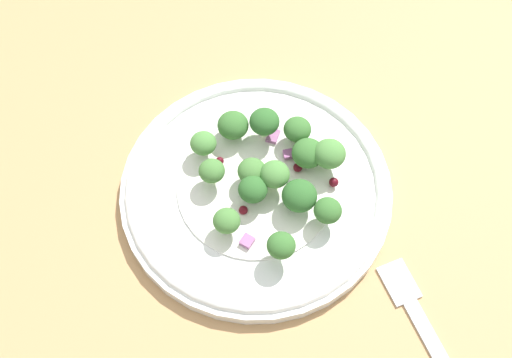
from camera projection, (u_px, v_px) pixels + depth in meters
The scene contains 25 objects.
ground_plane at pixel (238, 175), 60.46cm from camera, with size 180.00×180.00×2.00cm, color tan.
plate at pixel (256, 189), 57.64cm from camera, with size 23.78×23.78×1.70cm.
dressing_pool at pixel (256, 187), 57.26cm from camera, with size 13.79×13.79×0.20cm, color white.
broccoli_floret_0 at pixel (299, 196), 54.77cm from camera, with size 2.98×2.98×3.02cm.
broccoli_floret_1 at pixel (308, 154), 56.97cm from camera, with size 2.85×2.85×2.88cm.
broccoli_floret_2 at pixel (212, 171), 55.78cm from camera, with size 2.26×2.26×2.29cm.
broccoli_floret_3 at pixel (203, 144), 57.27cm from camera, with size 2.32×2.32×2.35cm.
broccoli_floret_4 at pixel (253, 190), 55.04cm from camera, with size 2.49×2.49×2.52cm.
broccoli_floret_5 at pixel (297, 130), 58.02cm from camera, with size 2.47×2.47×2.50cm.
broccoli_floret_6 at pixel (230, 126), 58.41cm from camera, with size 2.80×2.80×2.83cm.
broccoli_floret_7 at pixel (328, 211), 54.02cm from camera, with size 2.35×2.35×2.38cm.
broccoli_floret_8 at pixel (227, 221), 53.70cm from camera, with size 2.27×2.27×2.30cm.
broccoli_floret_9 at pixel (264, 122), 57.81cm from camera, with size 2.68×2.68×2.71cm.
broccoli_floret_10 at pixel (275, 175), 55.37cm from camera, with size 2.55×2.55×2.58cm.
broccoli_floret_11 at pixel (281, 246), 52.25cm from camera, with size 2.34×2.34×2.37cm.
broccoli_floret_12 at pixel (252, 172), 55.97cm from camera, with size 2.48×2.48×2.51cm.
broccoli_floret_13 at pixel (329, 154), 56.34cm from camera, with size 2.82×2.82×2.85cm.
cranberry_0 at pixel (334, 182), 56.74cm from camera, with size 0.84×0.84×0.84cm, color #4C0A14.
cranberry_1 at pixel (220, 166), 57.60cm from camera, with size 0.72×0.72×0.72cm, color #4C0A14.
cranberry_2 at pixel (298, 167), 57.52cm from camera, with size 0.83×0.83×0.83cm, color #4C0A14.
cranberry_3 at pixel (243, 210), 55.82cm from camera, with size 0.78×0.78×0.78cm, color maroon.
onion_bit_0 at pixel (250, 241), 54.36cm from camera, with size 1.05×0.99×0.44cm, color #A35B93.
onion_bit_1 at pixel (289, 152), 58.41cm from camera, with size 1.04×0.85×0.42cm, color #934C84.
onion_bit_2 at pixel (273, 136), 59.49cm from camera, with size 1.00×1.37×0.48cm, color #A35B93.
fork at pixel (438, 352), 51.29cm from camera, with size 18.41×6.68×0.50cm.
Camera 1 is at (29.73, -1.98, 51.64)cm, focal length 46.17 mm.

